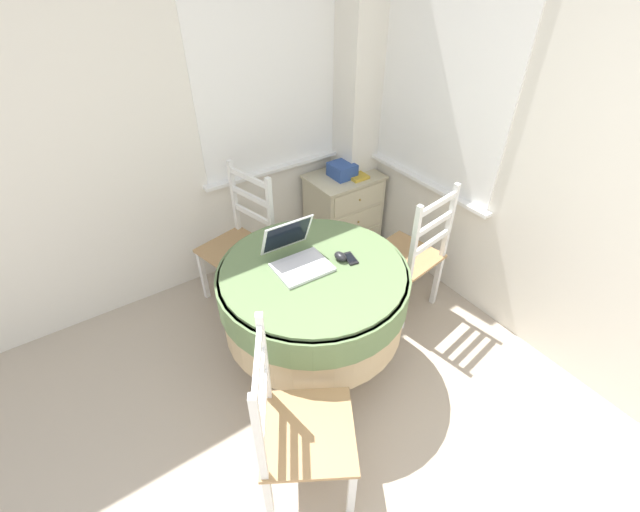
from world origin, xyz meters
name	(u,v)px	position (x,y,z in m)	size (l,w,h in m)	color
corner_room_shell	(350,149)	(1.12, 1.68, 1.28)	(4.25, 4.54, 2.55)	white
round_dining_table	(313,293)	(0.74, 1.49, 0.55)	(1.10, 1.10, 0.73)	#4C3D2D
laptop	(297,256)	(0.69, 1.58, 0.79)	(0.31, 0.35, 0.24)	silver
computer_mouse	(340,257)	(0.91, 1.47, 0.76)	(0.06, 0.09, 0.05)	black
cell_phone	(350,258)	(0.96, 1.44, 0.74)	(0.08, 0.12, 0.01)	black
dining_chair_near_back_window	(241,244)	(0.65, 2.29, 0.46)	(0.51, 0.53, 1.00)	#A87F51
dining_chair_near_right_window	(410,256)	(1.54, 1.51, 0.46)	(0.50, 0.48, 1.00)	#A87F51
dining_chair_camera_near	(297,429)	(0.23, 0.86, 0.46)	(0.59, 0.59, 1.00)	#A87F51
corner_cabinet	(343,210)	(1.67, 2.43, 0.32)	(0.58, 0.44, 0.65)	beige
storage_box	(342,170)	(1.65, 2.44, 0.70)	(0.18, 0.20, 0.11)	#2D4C93
book_on_cabinet	(354,174)	(1.74, 2.40, 0.66)	(0.15, 0.25, 0.02)	gold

